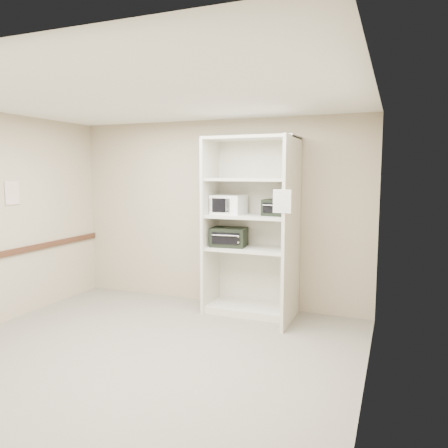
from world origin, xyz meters
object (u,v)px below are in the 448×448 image
at_px(shelving_unit, 254,233).
at_px(microwave, 228,205).
at_px(toaster_oven_upper, 278,208).
at_px(toaster_oven_lower, 229,237).

relative_size(shelving_unit, microwave, 5.52).
height_order(shelving_unit, toaster_oven_upper, shelving_unit).
bearing_deg(toaster_oven_lower, microwave, 128.63).
height_order(shelving_unit, toaster_oven_lower, shelving_unit).
bearing_deg(microwave, toaster_oven_upper, 7.07).
xyz_separation_m(toaster_oven_upper, toaster_oven_lower, (-0.68, -0.04, -0.43)).
bearing_deg(toaster_oven_upper, shelving_unit, -168.40).
bearing_deg(toaster_oven_lower, toaster_oven_upper, -2.97).
height_order(microwave, toaster_oven_lower, microwave).
height_order(shelving_unit, microwave, shelving_unit).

